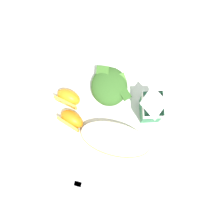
% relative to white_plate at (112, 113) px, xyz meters
% --- Properties ---
extents(ground, '(3.00, 3.00, 0.00)m').
position_rel_white_plate_xyz_m(ground, '(0.00, 0.00, -0.01)').
color(ground, beige).
extents(white_plate, '(0.28, 0.28, 0.02)m').
position_rel_white_plate_xyz_m(white_plate, '(0.00, 0.00, 0.00)').
color(white_plate, white).
rests_on(white_plate, ground).
extents(cheesy_pizza_bread, '(0.13, 0.19, 0.04)m').
position_rel_white_plate_xyz_m(cheesy_pizza_bread, '(0.07, 0.01, 0.03)').
color(cheesy_pizza_bread, tan).
rests_on(cheesy_pizza_bread, white_plate).
extents(green_salad_pile, '(0.10, 0.10, 0.04)m').
position_rel_white_plate_xyz_m(green_salad_pile, '(-0.06, 0.00, 0.03)').
color(green_salad_pile, '#336023').
rests_on(green_salad_pile, white_plate).
extents(milk_carton, '(0.06, 0.05, 0.11)m').
position_rel_white_plate_xyz_m(milk_carton, '(-0.00, 0.10, 0.07)').
color(milk_carton, '#2D8451').
rests_on(milk_carton, white_plate).
extents(orange_wedge_front, '(0.06, 0.07, 0.04)m').
position_rel_white_plate_xyz_m(orange_wedge_front, '(-0.04, -0.10, 0.03)').
color(orange_wedge_front, orange).
rests_on(orange_wedge_front, white_plate).
extents(orange_wedge_middle, '(0.06, 0.07, 0.04)m').
position_rel_white_plate_xyz_m(orange_wedge_middle, '(0.02, -0.09, 0.03)').
color(orange_wedge_middle, orange).
rests_on(orange_wedge_middle, white_plate).
extents(paper_napkin, '(0.12, 0.12, 0.00)m').
position_rel_white_plate_xyz_m(paper_napkin, '(-0.20, -0.13, -0.01)').
color(paper_napkin, white).
rests_on(paper_napkin, ground).
extents(metal_fork, '(0.07, 0.19, 0.01)m').
position_rel_white_plate_xyz_m(metal_fork, '(0.16, -0.13, -0.01)').
color(metal_fork, silver).
rests_on(metal_fork, ground).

